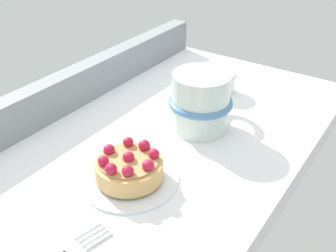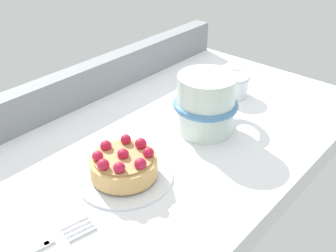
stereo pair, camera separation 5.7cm
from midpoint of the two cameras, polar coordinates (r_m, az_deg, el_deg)
ground_plane at (r=59.89cm, az=-1.48°, el=-5.47°), size 82.11×40.86×3.86cm
window_rail_back at (r=69.37cm, az=-13.13°, el=4.24°), size 80.46×3.32×6.43cm
dessert_plate at (r=54.10cm, az=-3.17°, el=-7.13°), size 12.92×12.92×0.77cm
raspberry_tart at (r=52.87cm, az=-3.23°, el=-5.45°), size 8.92×8.92×4.06cm
coffee_mug at (r=62.65cm, az=8.11°, el=3.15°), size 13.64×10.12×9.31cm
sugar_bowl at (r=74.97cm, az=11.58°, el=5.66°), size 6.21×6.21×4.00cm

